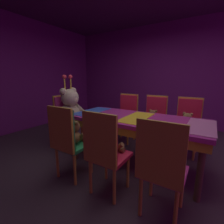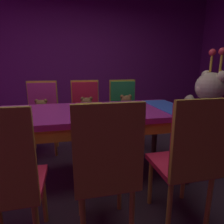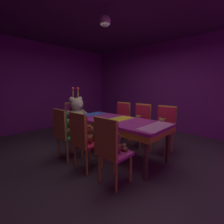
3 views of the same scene
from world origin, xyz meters
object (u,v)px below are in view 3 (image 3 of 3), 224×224
teddy_right_0 (162,126)px  chair_right_1 (141,120)px  teddy_left_1 (89,135)px  chair_right_2 (122,117)px  pendant_light (105,21)px  chair_left_1 (82,136)px  banquet_table (117,124)px  chair_left_0 (109,146)px  chair_left_2 (64,130)px  king_teddy_bear (77,112)px  throne_chair (74,117)px  teddy_right_1 (138,122)px  teddy_left_2 (70,128)px  chair_right_0 (165,124)px  teddy_left_0 (116,143)px

teddy_right_0 → chair_right_1: chair_right_1 is taller
teddy_left_1 → chair_right_2: (1.57, 0.57, 0.01)m
teddy_right_0 → chair_right_1: (0.14, 0.59, 0.01)m
teddy_right_0 → pendant_light: (-0.90, 0.75, 1.97)m
teddy_left_1 → chair_right_1: (1.58, -0.02, 0.01)m
pendant_light → chair_right_2: bearing=23.1°
chair_left_1 → pendant_light: pendant_light is taller
banquet_table → chair_right_2: chair_right_2 is taller
teddy_right_0 → chair_right_2: (0.13, 1.19, 0.01)m
teddy_left_1 → chair_left_0: bearing=-102.6°
chair_left_0 → chair_left_2: size_ratio=1.00×
chair_right_2 → king_teddy_bear: bearing=-43.0°
banquet_table → chair_right_2: bearing=34.2°
chair_right_1 → king_teddy_bear: king_teddy_bear is taller
teddy_right_0 → throne_chair: (-0.72, 2.15, 0.01)m
banquet_table → teddy_right_1: 0.72m
king_teddy_bear → teddy_left_1: bearing=-27.7°
teddy_right_0 → throne_chair: 2.27m
chair_left_2 → chair_right_1: 1.82m
banquet_table → teddy_left_2: (-0.71, 0.58, -0.06)m
teddy_right_0 → teddy_left_2: bearing=-39.9°
banquet_table → king_teddy_bear: 1.38m
teddy_right_1 → king_teddy_bear: size_ratio=0.32×
chair_left_2 → king_teddy_bear: king_teddy_bear is taller
chair_left_1 → king_teddy_bear: size_ratio=1.07×
teddy_right_1 → king_teddy_bear: (-0.72, 1.39, 0.17)m
chair_left_1 → chair_right_2: (1.71, 0.57, 0.00)m
chair_right_2 → pendant_light: 2.26m
chair_right_2 → pendant_light: pendant_light is taller
teddy_right_0 → pendant_light: bearing=-39.6°
chair_right_1 → teddy_right_1: chair_right_1 is taller
chair_left_1 → throne_chair: same height
chair_right_0 → chair_right_1: bearing=-89.8°
chair_left_0 → teddy_left_1: (0.14, 0.61, -0.01)m
chair_left_1 → chair_right_0: bearing=-19.6°
teddy_left_2 → chair_right_0: size_ratio=0.35×
banquet_table → teddy_left_2: 0.92m
teddy_left_2 → throne_chair: size_ratio=0.35×
teddy_left_2 → chair_right_1: size_ratio=0.35×
teddy_left_1 → teddy_right_1: teddy_left_1 is taller
chair_right_1 → pendant_light: size_ratio=4.92×
teddy_left_0 → teddy_right_1: bearing=22.3°
teddy_right_1 → chair_right_2: 0.61m
chair_left_0 → throne_chair: (0.85, 2.15, 0.00)m
chair_left_1 → chair_right_1: 1.72m
king_teddy_bear → throne_chair: bearing=180.0°
teddy_left_0 → chair_left_1: bearing=104.3°
teddy_right_1 → chair_right_2: bearing=-102.8°
teddy_right_0 → chair_right_2: size_ratio=0.31×
teddy_left_0 → teddy_right_0: teddy_left_0 is taller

